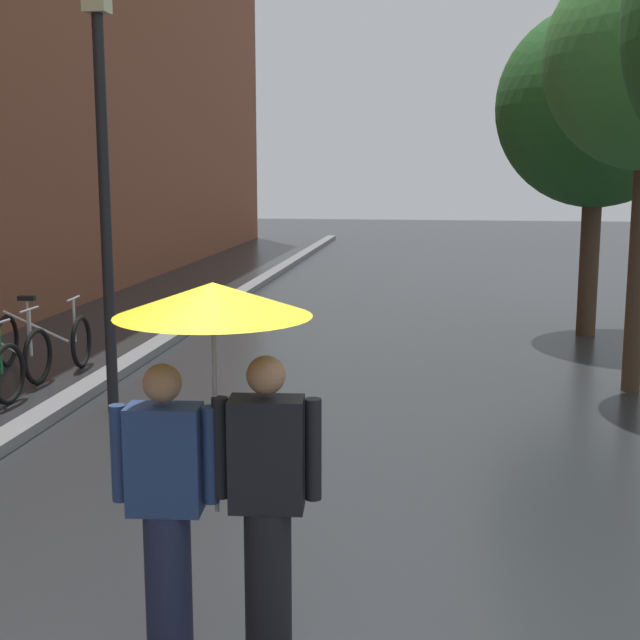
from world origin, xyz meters
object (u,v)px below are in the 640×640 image
(couple_under_umbrella, at_px, (215,416))
(parked_bicycle_4, at_px, (44,339))
(street_lamp_post, at_px, (104,169))
(street_tree_2, at_px, (597,107))

(couple_under_umbrella, bearing_deg, parked_bicycle_4, 122.09)
(couple_under_umbrella, xyz_separation_m, street_lamp_post, (-2.36, 4.52, 1.28))
(couple_under_umbrella, relative_size, street_lamp_post, 0.46)
(street_lamp_post, bearing_deg, parked_bicycle_4, 130.88)
(street_tree_2, bearing_deg, street_lamp_post, -137.21)
(street_lamp_post, bearing_deg, street_tree_2, 42.79)
(couple_under_umbrella, height_order, street_lamp_post, street_lamp_post)
(parked_bicycle_4, bearing_deg, street_tree_2, 24.21)
(street_tree_2, height_order, parked_bicycle_4, street_tree_2)
(street_tree_2, relative_size, couple_under_umbrella, 2.47)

